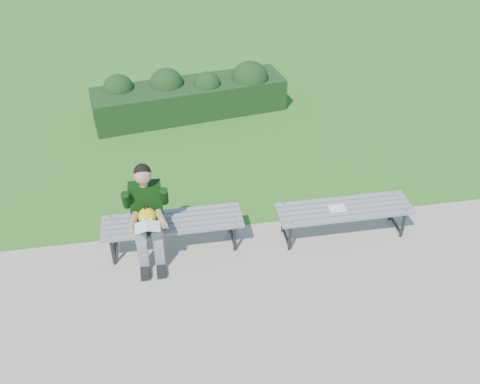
# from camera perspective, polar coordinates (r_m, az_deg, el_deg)

# --- Properties ---
(ground) EXTENTS (80.00, 80.00, 0.00)m
(ground) POSITION_cam_1_polar(r_m,az_deg,el_deg) (7.50, 0.26, -3.69)
(ground) COLOR #248022
(ground) RESTS_ON ground
(walkway) EXTENTS (30.00, 3.50, 0.02)m
(walkway) POSITION_cam_1_polar(r_m,az_deg,el_deg) (6.26, 3.13, -13.67)
(walkway) COLOR #AFA993
(walkway) RESTS_ON ground
(hedge) EXTENTS (3.69, 1.44, 0.92)m
(hedge) POSITION_cam_1_polar(r_m,az_deg,el_deg) (10.27, -5.19, 10.35)
(hedge) COLOR #174216
(hedge) RESTS_ON ground
(bench_left) EXTENTS (1.80, 0.50, 0.46)m
(bench_left) POSITION_cam_1_polar(r_m,az_deg,el_deg) (6.93, -7.20, -3.40)
(bench_left) COLOR gray
(bench_left) RESTS_ON walkway
(bench_right) EXTENTS (1.80, 0.50, 0.46)m
(bench_right) POSITION_cam_1_polar(r_m,az_deg,el_deg) (7.23, 11.06, -1.99)
(bench_right) COLOR gray
(bench_right) RESTS_ON walkway
(seated_boy) EXTENTS (0.56, 0.76, 1.31)m
(seated_boy) POSITION_cam_1_polar(r_m,az_deg,el_deg) (6.68, -9.90, -2.16)
(seated_boy) COLOR slate
(seated_boy) RESTS_ON walkway
(paper_sheet) EXTENTS (0.23, 0.17, 0.01)m
(paper_sheet) POSITION_cam_1_polar(r_m,az_deg,el_deg) (7.16, 10.36, -1.71)
(paper_sheet) COLOR white
(paper_sheet) RESTS_ON bench_right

